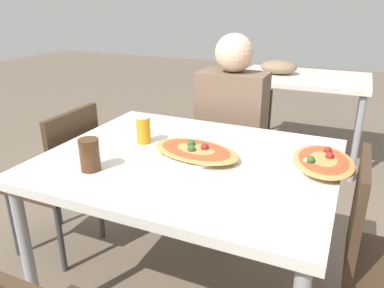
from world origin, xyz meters
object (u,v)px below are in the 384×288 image
(pizza_main, at_px, (196,151))
(chair_side_right, at_px, (383,257))
(soda_can, at_px, (143,130))
(chair_far_seated, at_px, (235,148))
(chair_side_left, at_px, (61,175))
(person_seated, at_px, (231,119))
(pizza_second, at_px, (323,162))
(drink_glass, at_px, (90,155))
(dining_table, at_px, (189,172))

(pizza_main, bearing_deg, chair_side_right, -1.45)
(pizza_main, bearing_deg, soda_can, 170.90)
(chair_far_seated, xyz_separation_m, chair_side_left, (-0.75, -0.77, 0.00))
(person_seated, bearing_deg, pizza_main, 95.62)
(pizza_main, height_order, soda_can, soda_can)
(pizza_main, bearing_deg, chair_side_left, 177.72)
(chair_far_seated, relative_size, pizza_second, 2.18)
(person_seated, xyz_separation_m, pizza_main, (0.07, -0.69, 0.06))
(soda_can, bearing_deg, person_seated, 71.18)
(chair_far_seated, xyz_separation_m, chair_side_right, (0.85, -0.82, 0.00))
(drink_glass, bearing_deg, chair_far_seated, 76.79)
(chair_side_right, relative_size, soda_can, 6.87)
(soda_can, height_order, drink_glass, drink_glass)
(pizza_second, bearing_deg, soda_can, -175.40)
(chair_side_right, distance_m, drink_glass, 1.19)
(drink_glass, bearing_deg, chair_side_right, 14.13)
(dining_table, relative_size, soda_can, 9.74)
(chair_far_seated, height_order, person_seated, person_seated)
(chair_side_left, height_order, pizza_main, chair_side_left)
(chair_side_left, distance_m, chair_side_right, 1.60)
(soda_can, bearing_deg, chair_side_left, -178.58)
(chair_side_left, relative_size, pizza_second, 2.18)
(dining_table, xyz_separation_m, soda_can, (-0.27, 0.07, 0.13))
(chair_far_seated, relative_size, pizza_main, 1.92)
(dining_table, relative_size, pizza_main, 2.73)
(person_seated, xyz_separation_m, drink_glass, (-0.26, -0.98, 0.11))
(chair_side_left, height_order, drink_glass, drink_glass)
(drink_glass, xyz_separation_m, pizza_second, (0.84, 0.41, -0.04))
(dining_table, distance_m, person_seated, 0.72)
(soda_can, bearing_deg, chair_far_seated, 73.80)
(dining_table, height_order, chair_side_right, chair_side_right)
(chair_side_right, height_order, soda_can, soda_can)
(chair_side_right, bearing_deg, dining_table, -89.52)
(pizza_main, height_order, drink_glass, drink_glass)
(chair_side_left, distance_m, pizza_main, 0.87)
(pizza_second, bearing_deg, pizza_main, -167.90)
(chair_far_seated, height_order, chair_side_left, same)
(chair_far_seated, xyz_separation_m, drink_glass, (-0.26, -1.10, 0.33))
(chair_side_left, height_order, soda_can, soda_can)
(soda_can, xyz_separation_m, drink_glass, (-0.04, -0.34, 0.00))
(chair_side_right, distance_m, pizza_main, 0.83)
(chair_far_seated, bearing_deg, chair_side_right, 136.05)
(chair_far_seated, distance_m, drink_glass, 1.17)
(person_seated, distance_m, pizza_main, 0.69)
(dining_table, xyz_separation_m, chair_far_seated, (-0.05, 0.82, -0.20))
(pizza_main, distance_m, pizza_second, 0.53)
(dining_table, bearing_deg, soda_can, 164.85)
(pizza_main, relative_size, drink_glass, 3.44)
(dining_table, distance_m, pizza_main, 0.10)
(chair_side_left, xyz_separation_m, drink_glass, (0.49, -0.33, 0.33))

